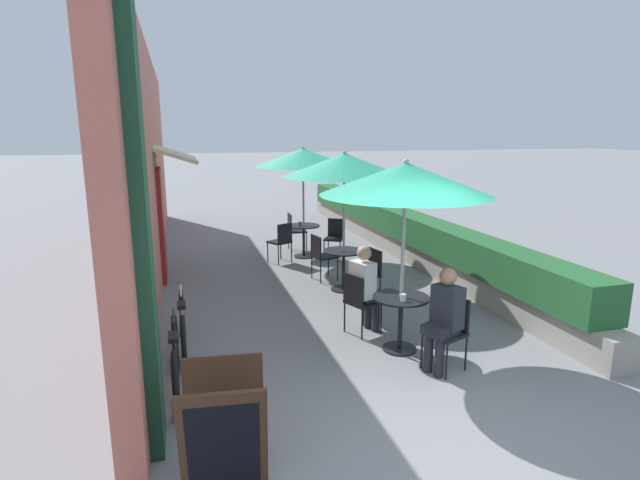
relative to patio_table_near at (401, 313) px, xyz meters
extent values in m
plane|color=gray|center=(-0.57, -1.80, -0.50)|extent=(120.00, 120.00, 0.00)
cube|color=#C66B5B|center=(-3.12, 4.83, 1.60)|extent=(0.24, 13.27, 4.20)
cube|color=#19472D|center=(-2.94, -1.20, 1.60)|extent=(0.12, 0.56, 4.20)
cube|color=maroon|center=(-2.96, 4.17, 0.55)|extent=(0.08, 0.96, 2.10)
cube|color=beige|center=(-2.65, 4.17, 1.85)|extent=(0.78, 1.80, 0.30)
cube|color=gray|center=(2.18, 4.73, -0.28)|extent=(0.44, 12.27, 0.45)
cube|color=#235B2D|center=(2.18, 4.73, 0.23)|extent=(0.60, 11.66, 0.56)
cylinder|color=black|center=(0.00, 0.00, -0.49)|extent=(0.44, 0.44, 0.02)
cylinder|color=black|center=(0.00, 0.00, -0.14)|extent=(0.06, 0.06, 0.70)
cylinder|color=black|center=(0.00, 0.00, 0.20)|extent=(0.72, 0.72, 0.02)
cylinder|color=#B7B7BC|center=(0.00, 0.00, 0.67)|extent=(0.04, 0.04, 2.35)
cone|color=#2DAD84|center=(0.00, 0.00, 1.70)|extent=(2.09, 2.09, 0.39)
sphere|color=#B7B7BC|center=(0.00, 0.00, 1.91)|extent=(0.07, 0.07, 0.07)
cube|color=black|center=(0.26, -0.65, -0.05)|extent=(0.52, 0.52, 0.04)
cube|color=black|center=(0.43, -0.58, 0.16)|extent=(0.17, 0.36, 0.42)
cylinder|color=black|center=(0.03, -0.55, -0.28)|extent=(0.02, 0.02, 0.45)
cylinder|color=black|center=(0.16, -0.88, -0.28)|extent=(0.02, 0.02, 0.45)
cylinder|color=black|center=(0.36, -0.41, -0.28)|extent=(0.02, 0.02, 0.45)
cylinder|color=black|center=(0.50, -0.75, -0.28)|extent=(0.02, 0.02, 0.45)
cylinder|color=#23232D|center=(0.07, -0.64, -0.27)|extent=(0.11, 0.11, 0.47)
cylinder|color=#23232D|center=(0.13, -0.79, -0.27)|extent=(0.11, 0.11, 0.47)
cube|color=#23232D|center=(0.18, -0.68, 0.03)|extent=(0.45, 0.41, 0.12)
cube|color=#282D38|center=(0.28, -0.64, 0.28)|extent=(0.33, 0.40, 0.50)
sphere|color=#A87556|center=(0.26, -0.65, 0.65)|extent=(0.20, 0.20, 0.20)
cube|color=black|center=(-0.26, 0.65, -0.05)|extent=(0.52, 0.52, 0.04)
cube|color=black|center=(-0.43, 0.58, 0.16)|extent=(0.17, 0.36, 0.42)
cylinder|color=black|center=(-0.03, 0.55, -0.28)|extent=(0.02, 0.02, 0.45)
cylinder|color=black|center=(-0.16, 0.88, -0.28)|extent=(0.02, 0.02, 0.45)
cylinder|color=black|center=(-0.36, 0.41, -0.28)|extent=(0.02, 0.02, 0.45)
cylinder|color=black|center=(-0.50, 0.75, -0.28)|extent=(0.02, 0.02, 0.45)
cylinder|color=#23232D|center=(-0.07, 0.64, -0.27)|extent=(0.11, 0.11, 0.47)
cylinder|color=#23232D|center=(-0.13, 0.79, -0.27)|extent=(0.11, 0.11, 0.47)
cube|color=#23232D|center=(-0.18, 0.68, 0.03)|extent=(0.45, 0.41, 0.12)
cube|color=white|center=(-0.28, 0.64, 0.28)|extent=(0.33, 0.40, 0.50)
sphere|color=tan|center=(-0.26, 0.65, 0.65)|extent=(0.20, 0.20, 0.20)
cylinder|color=white|center=(-0.05, -0.16, 0.26)|extent=(0.07, 0.07, 0.09)
cylinder|color=black|center=(0.09, 2.54, -0.49)|extent=(0.44, 0.44, 0.02)
cylinder|color=black|center=(0.09, 2.54, -0.14)|extent=(0.06, 0.06, 0.70)
cylinder|color=black|center=(0.09, 2.54, 0.20)|extent=(0.72, 0.72, 0.02)
cylinder|color=#B7B7BC|center=(0.09, 2.54, 0.67)|extent=(0.04, 0.04, 2.35)
cone|color=#2DAD84|center=(0.09, 2.54, 1.70)|extent=(2.09, 2.09, 0.39)
sphere|color=#B7B7BC|center=(0.09, 2.54, 1.91)|extent=(0.07, 0.07, 0.07)
cube|color=black|center=(-0.05, 3.23, -0.05)|extent=(0.47, 0.47, 0.04)
cube|color=black|center=(-0.23, 3.19, 0.16)|extent=(0.11, 0.38, 0.42)
cylinder|color=black|center=(0.16, 3.09, -0.28)|extent=(0.02, 0.02, 0.45)
cylinder|color=black|center=(0.09, 3.44, -0.28)|extent=(0.02, 0.02, 0.45)
cylinder|color=black|center=(-0.19, 3.02, -0.28)|extent=(0.02, 0.02, 0.45)
cylinder|color=black|center=(-0.26, 3.37, -0.28)|extent=(0.02, 0.02, 0.45)
cube|color=black|center=(0.23, 1.86, -0.05)|extent=(0.47, 0.47, 0.04)
cube|color=black|center=(0.41, 1.90, 0.16)|extent=(0.11, 0.38, 0.42)
cylinder|color=black|center=(0.02, 2.00, -0.28)|extent=(0.02, 0.02, 0.45)
cylinder|color=black|center=(0.09, 1.65, -0.28)|extent=(0.02, 0.02, 0.45)
cylinder|color=black|center=(0.37, 2.07, -0.28)|extent=(0.02, 0.02, 0.45)
cylinder|color=black|center=(0.45, 1.72, -0.28)|extent=(0.02, 0.02, 0.45)
cylinder|color=black|center=(0.00, 5.03, -0.49)|extent=(0.44, 0.44, 0.02)
cylinder|color=black|center=(0.00, 5.03, -0.14)|extent=(0.06, 0.06, 0.70)
cylinder|color=black|center=(0.00, 5.03, 0.20)|extent=(0.72, 0.72, 0.02)
cylinder|color=#B7B7BC|center=(0.00, 5.03, 0.67)|extent=(0.04, 0.04, 2.35)
cone|color=#2DAD84|center=(0.00, 5.03, 1.70)|extent=(2.09, 2.09, 0.39)
sphere|color=#B7B7BC|center=(0.00, 5.03, 1.91)|extent=(0.07, 0.07, 0.07)
cube|color=black|center=(-0.62, 4.70, -0.05)|extent=(0.54, 0.54, 0.04)
cube|color=black|center=(-0.53, 4.54, 0.16)|extent=(0.35, 0.21, 0.42)
cylinder|color=black|center=(-0.54, 4.95, -0.28)|extent=(0.02, 0.02, 0.45)
cylinder|color=black|center=(-0.86, 4.78, -0.28)|extent=(0.02, 0.02, 0.45)
cylinder|color=black|center=(-0.37, 4.63, -0.28)|extent=(0.02, 0.02, 0.45)
cylinder|color=black|center=(-0.69, 4.46, -0.28)|extent=(0.02, 0.02, 0.45)
cube|color=black|center=(0.59, 4.66, -0.05)|extent=(0.55, 0.55, 0.04)
cube|color=black|center=(0.69, 4.82, 0.16)|extent=(0.34, 0.23, 0.42)
cylinder|color=black|center=(0.34, 4.60, -0.28)|extent=(0.02, 0.02, 0.45)
cylinder|color=black|center=(0.65, 4.41, -0.28)|extent=(0.02, 0.02, 0.45)
cylinder|color=black|center=(0.53, 4.91, -0.28)|extent=(0.02, 0.02, 0.45)
cylinder|color=black|center=(0.84, 4.72, -0.28)|extent=(0.02, 0.02, 0.45)
cube|color=black|center=(0.02, 5.73, -0.05)|extent=(0.41, 0.41, 0.04)
cube|color=black|center=(-0.16, 5.74, 0.16)|extent=(0.04, 0.38, 0.42)
cylinder|color=black|center=(0.20, 5.54, -0.28)|extent=(0.02, 0.02, 0.45)
cylinder|color=black|center=(0.21, 5.90, -0.28)|extent=(0.02, 0.02, 0.45)
cylinder|color=black|center=(-0.16, 5.56, -0.28)|extent=(0.02, 0.02, 0.45)
cylinder|color=black|center=(-0.15, 5.92, -0.28)|extent=(0.02, 0.02, 0.45)
cylinder|color=teal|center=(-0.09, 5.01, 0.26)|extent=(0.07, 0.07, 0.09)
torus|color=black|center=(-2.78, 0.25, -0.17)|extent=(0.06, 0.66, 0.66)
torus|color=black|center=(-2.77, -0.75, -0.17)|extent=(0.06, 0.66, 0.66)
cylinder|color=black|center=(-2.77, -0.25, 0.01)|extent=(0.04, 0.78, 0.04)
cylinder|color=black|center=(-2.77, -0.42, -0.16)|extent=(0.04, 0.57, 0.38)
cylinder|color=black|center=(-2.77, -0.53, 0.11)|extent=(0.04, 0.04, 0.23)
cube|color=black|center=(-2.77, -0.53, 0.22)|extent=(0.10, 0.22, 0.05)
cylinder|color=black|center=(-2.77, 0.21, 0.17)|extent=(0.03, 0.46, 0.03)
torus|color=black|center=(-2.68, 1.31, -0.19)|extent=(0.06, 0.63, 0.63)
torus|color=black|center=(-2.68, 0.31, -0.19)|extent=(0.06, 0.63, 0.63)
cylinder|color=silver|center=(-2.68, 0.81, -0.02)|extent=(0.04, 0.78, 0.04)
cylinder|color=silver|center=(-2.68, 0.63, -0.17)|extent=(0.04, 0.57, 0.38)
cylinder|color=silver|center=(-2.68, 0.53, 0.08)|extent=(0.04, 0.04, 0.22)
cube|color=black|center=(-2.68, 0.53, 0.19)|extent=(0.10, 0.22, 0.05)
cylinder|color=silver|center=(-2.68, 1.27, 0.14)|extent=(0.03, 0.46, 0.03)
cube|color=#422819|center=(-2.39, -1.79, 0.00)|extent=(0.66, 0.30, 1.00)
cube|color=black|center=(-2.39, -1.77, 0.02)|extent=(0.54, 0.22, 0.76)
cube|color=#422819|center=(-2.43, -2.18, 0.00)|extent=(0.66, 0.30, 1.00)
cube|color=black|center=(-2.43, -2.20, 0.02)|extent=(0.54, 0.22, 0.76)
camera|label=1|loc=(-2.65, -5.48, 2.28)|focal=28.00mm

